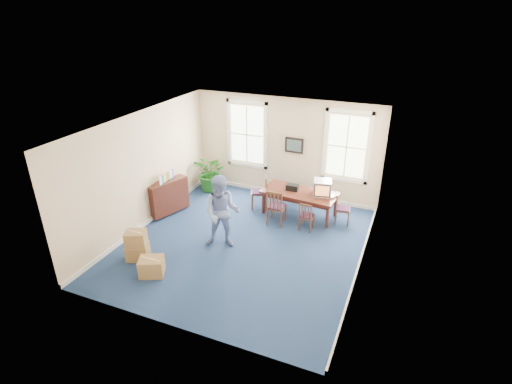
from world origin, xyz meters
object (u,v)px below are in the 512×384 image
at_px(crt_tv, 322,188).
at_px(chair_near_left, 277,206).
at_px(man, 222,212).
at_px(cardboard_boxes, 146,244).
at_px(credenza, 168,198).
at_px(conference_table, 299,203).
at_px(potted_plant, 212,173).

distance_m(crt_tv, chair_near_left, 1.41).
bearing_deg(man, chair_near_left, 45.12).
bearing_deg(cardboard_boxes, man, 40.29).
distance_m(chair_near_left, credenza, 3.24).
bearing_deg(credenza, conference_table, 40.33).
bearing_deg(cardboard_boxes, chair_near_left, 50.71).
distance_m(chair_near_left, cardboard_boxes, 3.71).
xyz_separation_m(crt_tv, cardboard_boxes, (-3.44, -3.66, -0.57)).
height_order(potted_plant, cardboard_boxes, potted_plant).
xyz_separation_m(potted_plant, cardboard_boxes, (0.40, -4.13, -0.24)).
bearing_deg(crt_tv, potted_plant, 160.28).
bearing_deg(man, cardboard_boxes, -156.12).
bearing_deg(credenza, potted_plant, 96.86).
relative_size(conference_table, man, 1.12).
xyz_separation_m(chair_near_left, man, (-0.88, -1.63, 0.43)).
xyz_separation_m(credenza, potted_plant, (0.42, 1.92, 0.14)).
distance_m(man, cardboard_boxes, 2.00).
xyz_separation_m(man, credenza, (-2.29, 0.97, -0.48)).
height_order(crt_tv, man, man).
height_order(conference_table, credenza, credenza).
height_order(man, potted_plant, man).
bearing_deg(crt_tv, conference_table, 171.70).
height_order(chair_near_left, potted_plant, potted_plant).
relative_size(credenza, potted_plant, 0.99).
bearing_deg(crt_tv, chair_near_left, -156.67).
distance_m(man, credenza, 2.53).
distance_m(conference_table, crt_tv, 0.88).
distance_m(crt_tv, man, 3.12).
height_order(conference_table, crt_tv, crt_tv).
bearing_deg(chair_near_left, conference_table, -122.09).
relative_size(conference_table, cardboard_boxes, 1.56).
distance_m(crt_tv, potted_plant, 3.88).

